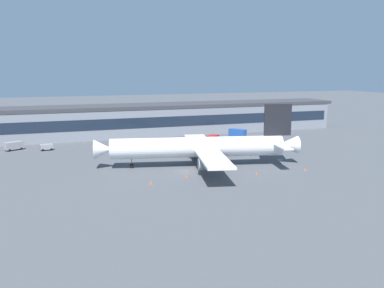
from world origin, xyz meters
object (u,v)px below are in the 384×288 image
Objects in this scene: baggage_tug at (46,147)px; traffic_cone_2 at (305,169)px; airliner at (201,147)px; stair_truck at (238,134)px; crew_van at (14,145)px; pushback_tractor at (213,137)px; traffic_cone_1 at (256,174)px; traffic_cone_0 at (151,182)px; traffic_cone_3 at (186,176)px.

baggage_tug is 75.65m from traffic_cone_2.
airliner is 8.16× the size of stair_truck.
crew_van is 1.45× the size of baggage_tug.
crew_van reaches higher than pushback_tractor.
baggage_tug is at bearing -21.75° from crew_van.
airliner is at bearing 149.35° from traffic_cone_2.
pushback_tractor is at bearing 79.64° from traffic_cone_1.
traffic_cone_0 is 38.03m from traffic_cone_2.
baggage_tug is 63.37m from stair_truck.
traffic_cone_3 reaches higher than traffic_cone_1.
crew_van is at bearing 176.38° from stair_truck.
airliner is 12.55m from traffic_cone_3.
airliner is at bearing -116.93° from pushback_tractor.
stair_truck is at bearing 51.96° from traffic_cone_3.
stair_truck is at bearing 47.09° from traffic_cone_0.
pushback_tractor is 7.70× the size of traffic_cone_0.
airliner is at bearing -40.21° from crew_van.
traffic_cone_3 is (-7.10, -9.30, -4.55)m from airliner.
traffic_cone_2 is 29.28m from traffic_cone_3.
traffic_cone_0 reaches higher than traffic_cone_3.
traffic_cone_1 is (54.63, -51.38, -1.16)m from crew_van.
stair_truck reaches higher than traffic_cone_2.
airliner reaches higher than crew_van.
pushback_tractor is 0.96× the size of crew_van.
traffic_cone_1 is at bearing -46.39° from baggage_tug.
baggage_tug reaches higher than traffic_cone_2.
stair_truck is 55.06m from traffic_cone_3.
traffic_cone_3 is (-24.68, -43.91, -0.71)m from pushback_tractor.
traffic_cone_1 is at bearing 178.83° from traffic_cone_2.
airliner reaches higher than pushback_tractor.
crew_van reaches higher than baggage_tug.
pushback_tractor is 7.98× the size of traffic_cone_3.
crew_van is 8.05× the size of traffic_cone_0.
airliner is 76.42× the size of traffic_cone_3.
crew_van is at bearing 142.64° from traffic_cone_2.
baggage_tug is at bearing 140.63° from traffic_cone_2.
traffic_cone_2 is (38.02, -0.91, -0.06)m from traffic_cone_0.
pushback_tractor is 57.57m from traffic_cone_0.
traffic_cone_2 is (-4.87, -47.05, -1.69)m from stair_truck.
traffic_cone_2 is (58.48, -47.99, -0.80)m from baggage_tug.
baggage_tug is (9.17, -3.66, -0.37)m from crew_van.
traffic_cone_3 is (29.44, -44.28, -0.75)m from baggage_tug.
airliner is 16.21m from traffic_cone_1.
airliner reaches higher than stair_truck.
traffic_cone_1 is at bearing -12.12° from traffic_cone_3.
airliner is 85.20× the size of traffic_cone_1.
pushback_tractor is at bearing 63.07° from airliner.
pushback_tractor is 9.28× the size of traffic_cone_2.
stair_truck is 47.33m from traffic_cone_2.
traffic_cone_1 is (-17.90, -46.79, -1.68)m from stair_truck.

